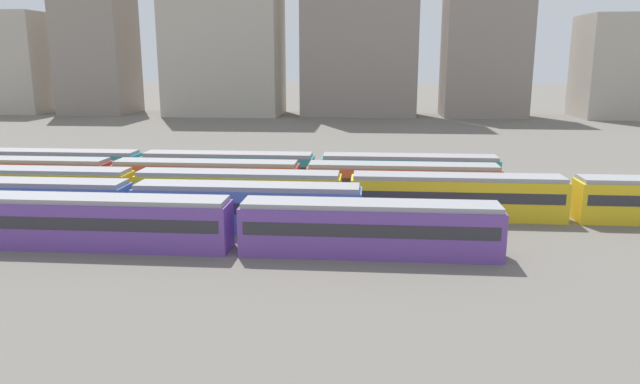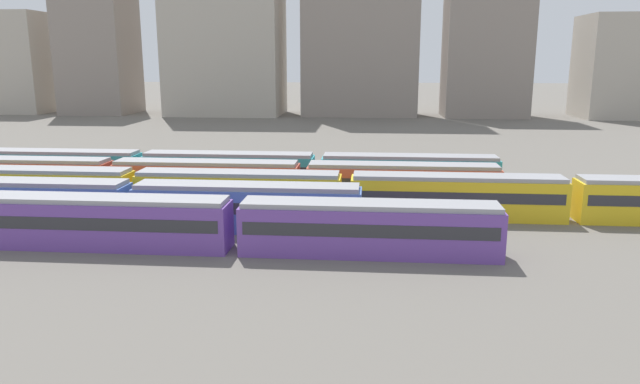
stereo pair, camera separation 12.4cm
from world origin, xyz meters
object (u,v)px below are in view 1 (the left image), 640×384
object	(u,v)px
train_track_1	(20,202)
train_track_4	(229,170)
train_track_0	(106,222)
train_track_2	(239,192)
train_track_3	(207,179)

from	to	relation	value
train_track_1	train_track_4	bearing A→B (deg)	48.89
train_track_0	train_track_2	xyz separation A→B (m)	(7.36, 10.40, 0.00)
train_track_1	train_track_4	world-z (taller)	same
train_track_3	train_track_4	bearing A→B (deg)	79.76
train_track_2	train_track_3	size ratio (longest dim) A/B	1.68
train_track_2	train_track_4	size ratio (longest dim) A/B	1.68
train_track_1	train_track_2	size ratio (longest dim) A/B	0.60
train_track_2	train_track_4	distance (m)	10.94
train_track_3	train_track_4	world-z (taller)	same
train_track_3	train_track_4	distance (m)	5.28
train_track_1	train_track_0	bearing A→B (deg)	-28.31
train_track_2	train_track_1	bearing A→B (deg)	-163.01
train_track_0	train_track_2	bearing A→B (deg)	54.71
train_track_3	train_track_2	bearing A→B (deg)	-50.16
train_track_4	train_track_2	bearing A→B (deg)	-71.90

